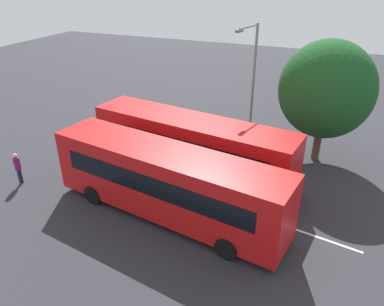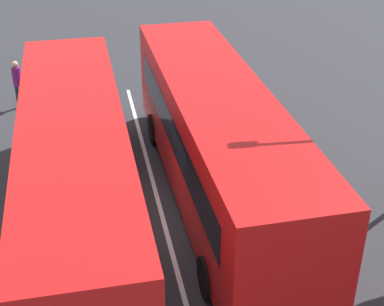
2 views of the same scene
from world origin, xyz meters
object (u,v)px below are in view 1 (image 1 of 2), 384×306
object	(u,v)px
bus_far_left	(191,145)
pedestrian	(18,166)
bus_center_left	(166,181)
depot_tree	(326,90)
street_lamp	(252,80)

from	to	relation	value
bus_far_left	pedestrian	distance (m)	9.28
bus_center_left	pedestrian	bearing A→B (deg)	12.81
bus_far_left	depot_tree	distance (m)	8.17
bus_far_left	bus_center_left	world-z (taller)	same
pedestrian	street_lamp	distance (m)	14.06
bus_center_left	depot_tree	distance (m)	10.63
street_lamp	depot_tree	distance (m)	4.31
bus_center_left	bus_far_left	bearing A→B (deg)	-75.37
bus_center_left	pedestrian	world-z (taller)	bus_center_left
street_lamp	bus_center_left	bearing A→B (deg)	3.23
depot_tree	pedestrian	bearing A→B (deg)	32.38
bus_center_left	depot_tree	world-z (taller)	depot_tree
bus_center_left	street_lamp	xyz separation A→B (m)	(-1.52, -8.70, 2.57)
bus_far_left	street_lamp	bearing A→B (deg)	-103.04
bus_far_left	bus_center_left	distance (m)	3.86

